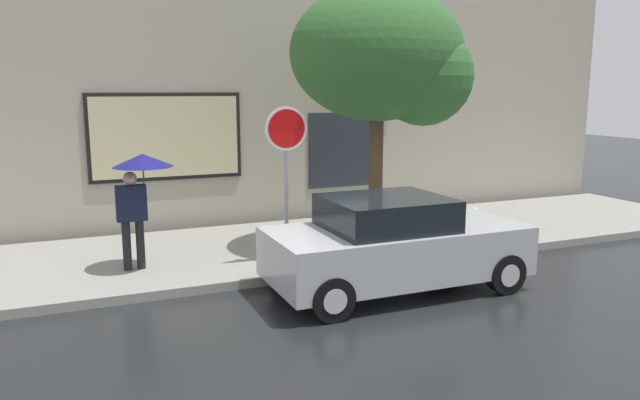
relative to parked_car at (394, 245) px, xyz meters
name	(u,v)px	position (x,y,z in m)	size (l,w,h in m)	color
ground_plane	(359,296)	(-0.63, -0.04, -0.74)	(60.00, 60.00, 0.00)	black
sidewalk	(292,246)	(-0.63, 2.96, -0.67)	(20.00, 4.00, 0.15)	gray
building_facade	(252,74)	(-0.64, 5.46, 2.74)	(20.00, 0.67, 7.00)	#B2A893
parked_car	(394,245)	(0.00, 0.00, 0.00)	(4.07, 1.90, 1.51)	#B7BABF
fire_hydrant	(473,225)	(2.72, 1.59, -0.24)	(0.30, 0.44, 0.72)	white
pedestrian_with_umbrella	(139,178)	(-3.58, 2.27, 0.96)	(1.00, 1.00, 1.96)	black
street_tree	(387,59)	(1.01, 2.16, 2.97)	(3.37, 2.86, 4.93)	#4C3823
stop_sign	(286,153)	(-1.17, 1.74, 1.33)	(0.76, 0.10, 2.72)	gray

